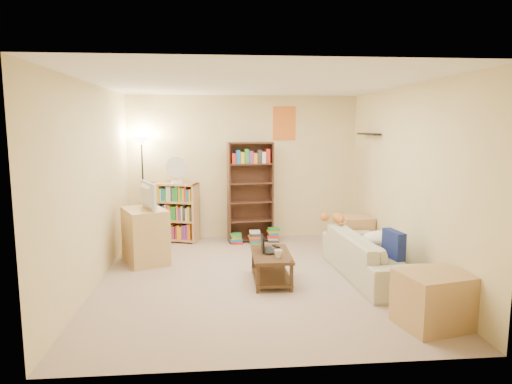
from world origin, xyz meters
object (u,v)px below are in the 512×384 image
(side_table, at_px, (355,233))
(end_cabinet, at_px, (434,300))
(mug, at_px, (278,254))
(television, at_px, (144,196))
(sofa, at_px, (372,256))
(tall_bookshelf, at_px, (250,189))
(tabby_cat, at_px, (336,218))
(laptop, at_px, (272,250))
(desk_fan, at_px, (177,170))
(short_bookshelf, at_px, (175,212))
(coffee_table, at_px, (271,264))
(tv_stand, at_px, (145,236))
(floor_lamp, at_px, (142,158))

(side_table, bearing_deg, end_cabinet, -91.43)
(mug, distance_m, television, 2.23)
(sofa, height_order, tall_bookshelf, tall_bookshelf)
(tabby_cat, relative_size, laptop, 1.30)
(sofa, height_order, desk_fan, desk_fan)
(mug, relative_size, tall_bookshelf, 0.07)
(sofa, bearing_deg, desk_fan, 48.80)
(sofa, bearing_deg, television, 69.86)
(laptop, height_order, short_bookshelf, short_bookshelf)
(tabby_cat, relative_size, side_table, 0.82)
(coffee_table, xyz_separation_m, mug, (0.06, -0.21, 0.19))
(sofa, height_order, end_cabinet, sofa)
(short_bookshelf, bearing_deg, tv_stand, -87.98)
(desk_fan, bearing_deg, tv_stand, -108.23)
(television, height_order, tall_bookshelf, tall_bookshelf)
(tv_stand, xyz_separation_m, side_table, (3.24, 0.36, -0.12))
(coffee_table, relative_size, tv_stand, 1.09)
(desk_fan, height_order, side_table, desk_fan)
(tabby_cat, bearing_deg, coffee_table, -141.89)
(desk_fan, bearing_deg, mug, -59.58)
(mug, relative_size, short_bookshelf, 0.12)
(tabby_cat, bearing_deg, end_cabinet, -80.04)
(coffee_table, height_order, tv_stand, tv_stand)
(mug, height_order, tv_stand, tv_stand)
(tall_bookshelf, distance_m, end_cabinet, 3.92)
(end_cabinet, bearing_deg, mug, 138.57)
(sofa, height_order, mug, sofa)
(laptop, xyz_separation_m, side_table, (1.50, 1.30, -0.12))
(television, bearing_deg, end_cabinet, -151.35)
(end_cabinet, bearing_deg, floor_lamp, 132.64)
(tall_bookshelf, bearing_deg, laptop, -92.91)
(television, bearing_deg, tv_stand, -0.00)
(television, bearing_deg, tabby_cat, -117.59)
(mug, bearing_deg, coffee_table, 106.43)
(television, height_order, side_table, television)
(tall_bookshelf, height_order, desk_fan, tall_bookshelf)
(tall_bookshelf, bearing_deg, tv_stand, -152.23)
(sofa, relative_size, tall_bookshelf, 1.17)
(television, xyz_separation_m, side_table, (3.24, 0.36, -0.71))
(tabby_cat, xyz_separation_m, tall_bookshelf, (-1.15, 1.29, 0.26))
(end_cabinet, bearing_deg, laptop, 133.53)
(television, bearing_deg, side_table, -107.37)
(television, distance_m, end_cabinet, 4.07)
(sofa, distance_m, side_table, 1.29)
(tabby_cat, height_order, desk_fan, desk_fan)
(laptop, xyz_separation_m, short_bookshelf, (-1.41, 2.15, 0.11))
(laptop, relative_size, short_bookshelf, 0.34)
(tabby_cat, height_order, short_bookshelf, short_bookshelf)
(laptop, distance_m, mug, 0.28)
(coffee_table, bearing_deg, short_bookshelf, 122.83)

